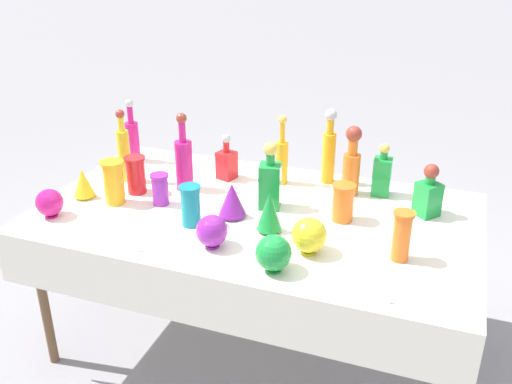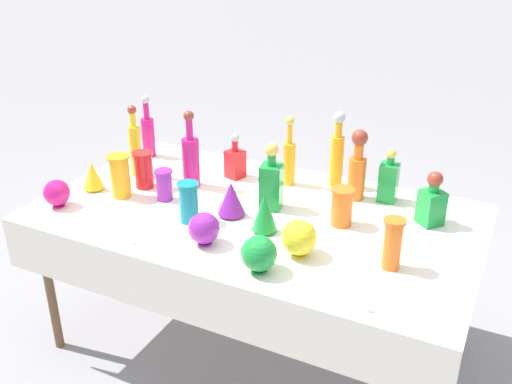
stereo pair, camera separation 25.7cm
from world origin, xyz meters
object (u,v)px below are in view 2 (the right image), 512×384
Objects in this scene: cardboard_box_behind_left at (279,211)px; square_decanter_1 at (432,202)px; fluted_vase_2 at (231,198)px; fluted_vase_1 at (265,212)px; tall_bottle_2 at (289,159)px; tall_bottle_0 at (191,158)px; square_decanter_0 at (271,182)px; slender_vase_2 at (342,206)px; slender_vase_5 at (393,242)px; round_bowl_0 at (299,238)px; round_bowl_2 at (204,228)px; fluted_vase_0 at (93,175)px; slender_vase_0 at (120,175)px; tall_bottle_4 at (148,133)px; round_bowl_3 at (57,193)px; slender_vase_4 at (189,201)px; slender_vase_1 at (164,184)px; round_bowl_1 at (259,254)px; tall_bottle_3 at (337,153)px; square_decanter_3 at (389,180)px; tall_bottle_1 at (135,146)px; tall_bottle_5 at (357,168)px; square_decanter_2 at (235,161)px; slender_vase_3 at (144,168)px.

square_decanter_1 is at bearing -37.50° from cardboard_box_behind_left.
fluted_vase_1 is at bearing -19.54° from fluted_vase_2.
tall_bottle_2 reaches higher than fluted_vase_1.
tall_bottle_0 reaches higher than fluted_vase_1.
square_decanter_0 is 1.86× the size of slender_vase_2.
slender_vase_5 reaches higher than round_bowl_0.
slender_vase_5 is 0.36× the size of cardboard_box_behind_left.
slender_vase_2 is 0.61m from round_bowl_2.
slender_vase_0 is at bearing 0.37° from fluted_vase_0.
fluted_vase_1 is 1.47m from cardboard_box_behind_left.
tall_bottle_4 is 2.69× the size of round_bowl_3.
square_decanter_1 is (1.59, -0.13, -0.03)m from tall_bottle_4.
slender_vase_4 reaches higher than round_bowl_0.
slender_vase_1 is at bearing -136.78° from tall_bottle_2.
tall_bottle_4 reaches higher than cardboard_box_behind_left.
cardboard_box_behind_left is at bearing 85.47° from slender_vase_1.
slender_vase_2 is at bearing 37.35° from fluted_vase_1.
slender_vase_0 is at bearing 160.02° from round_bowl_2.
tall_bottle_0 is at bearing 81.54° from slender_vase_1.
cardboard_box_behind_left is (-0.47, 1.22, -0.66)m from fluted_vase_1.
round_bowl_1 is at bearing -36.44° from tall_bottle_4.
round_bowl_0 is at bearing -29.04° from fluted_vase_1.
tall_bottle_3 is 2.66× the size of fluted_vase_0.
square_decanter_3 reaches higher than fluted_vase_2.
slender_vase_1 is 0.57m from fluted_vase_1.
square_decanter_1 is (0.51, -0.21, -0.07)m from tall_bottle_3.
tall_bottle_1 is 1.49m from square_decanter_1.
tall_bottle_4 reaches higher than slender_vase_0.
tall_bottle_0 reaches higher than tall_bottle_3.
tall_bottle_0 is at bearing 47.28° from slender_vase_0.
slender_vase_2 is at bearing 138.55° from slender_vase_5.
tall_bottle_0 is 1.13× the size of tall_bottle_5.
fluted_vase_2 is (0.19, -0.39, -0.00)m from square_decanter_2.
square_decanter_3 is (0.78, 0.07, 0.02)m from square_decanter_2.
slender_vase_1 is at bearing 9.30° from fluted_vase_0.
slender_vase_5 is at bearing 29.26° from round_bowl_1.
square_decanter_0 is 0.20m from fluted_vase_2.
tall_bottle_5 reaches higher than slender_vase_5.
square_decanter_1 reaches higher than slender_vase_3.
tall_bottle_2 is at bearing 39.53° from round_bowl_3.
tall_bottle_2 is 1.93× the size of slender_vase_3.
square_decanter_1 is 0.43m from slender_vase_5.
slender_vase_3 is at bearing 152.58° from round_bowl_1.
round_bowl_3 is (-1.24, -0.42, -0.02)m from slender_vase_2.
round_bowl_0 is (1.18, -0.63, -0.06)m from tall_bottle_4.
square_decanter_0 reaches higher than slender_vase_4.
tall_bottle_3 is 0.42m from square_decanter_0.
tall_bottle_4 is 0.61× the size of cardboard_box_behind_left.
square_decanter_2 is 1.15× the size of slender_vase_5.
square_decanter_2 is 1.32× the size of fluted_vase_1.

